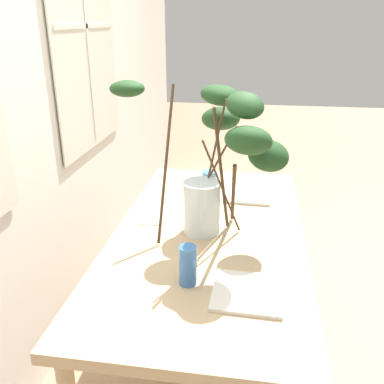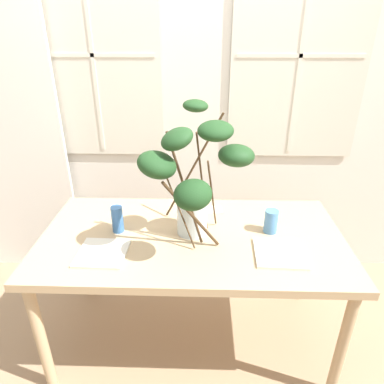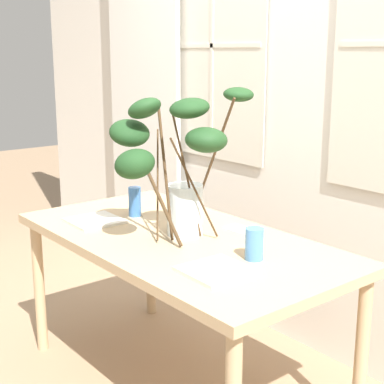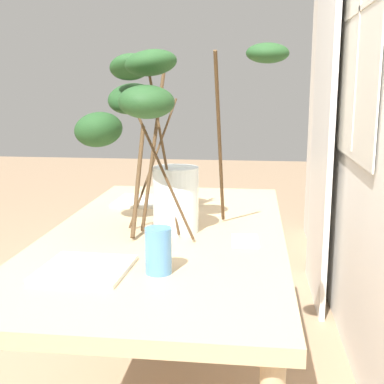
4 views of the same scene
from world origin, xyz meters
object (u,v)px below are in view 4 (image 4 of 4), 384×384
object	(u,v)px
vase_with_branches	(153,133)
plate_square_left	(143,201)
drinking_glass_blue_left	(189,189)
drinking_glass_blue_right	(158,251)
dining_table	(167,249)
plate_square_right	(85,269)

from	to	relation	value
vase_with_branches	plate_square_left	bearing A→B (deg)	-162.60
drinking_glass_blue_left	drinking_glass_blue_right	size ratio (longest dim) A/B	1.15
drinking_glass_blue_left	drinking_glass_blue_right	world-z (taller)	drinking_glass_blue_left
dining_table	plate_square_right	bearing A→B (deg)	-20.04
drinking_glass_blue_left	plate_square_left	world-z (taller)	drinking_glass_blue_left
dining_table	plate_square_left	size ratio (longest dim) A/B	6.80
drinking_glass_blue_right	plate_square_left	world-z (taller)	drinking_glass_blue_right
drinking_glass_blue_left	vase_with_branches	bearing A→B (deg)	-9.71
vase_with_branches	plate_square_left	distance (m)	0.58
plate_square_right	drinking_glass_blue_left	bearing A→B (deg)	167.34
dining_table	vase_with_branches	size ratio (longest dim) A/B	2.16
vase_with_branches	drinking_glass_blue_right	bearing A→B (deg)	12.46
dining_table	drinking_glass_blue_left	distance (m)	0.42
dining_table	vase_with_branches	distance (m)	0.42
dining_table	drinking_glass_blue_right	bearing A→B (deg)	6.59
dining_table	drinking_glass_blue_right	distance (m)	0.44
dining_table	vase_with_branches	bearing A→B (deg)	-72.56
plate_square_right	drinking_glass_blue_right	bearing A→B (deg)	93.05
dining_table	vase_with_branches	xyz separation A→B (m)	(0.01, -0.04, 0.42)
dining_table	drinking_glass_blue_right	size ratio (longest dim) A/B	12.41
vase_with_branches	drinking_glass_blue_left	size ratio (longest dim) A/B	5.02
vase_with_branches	drinking_glass_blue_left	xyz separation A→B (m)	(-0.41, 0.07, -0.27)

